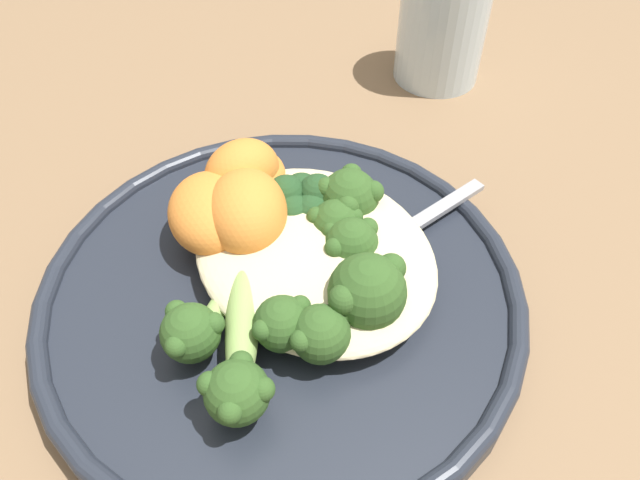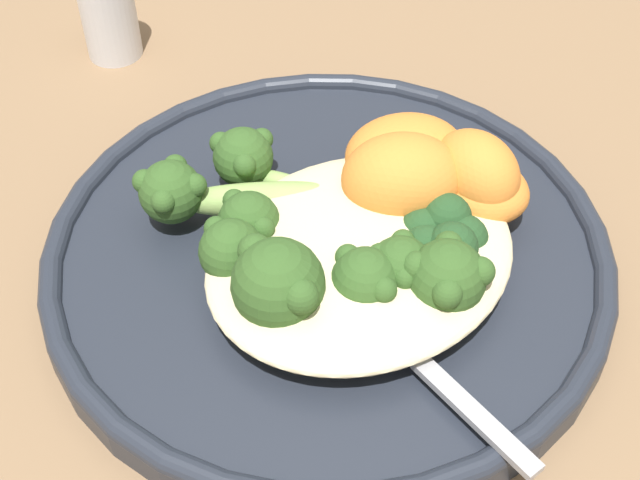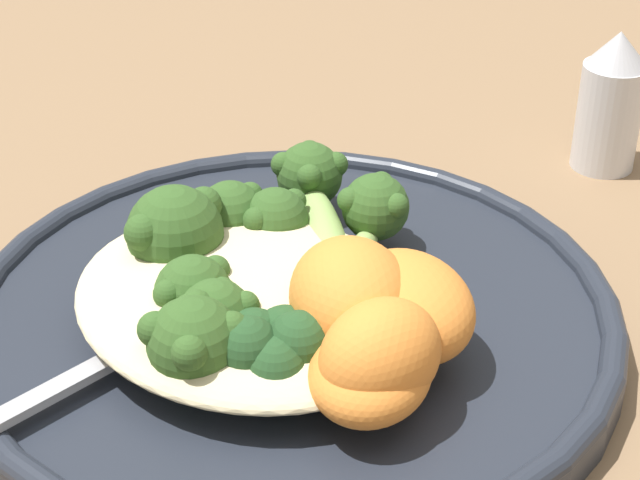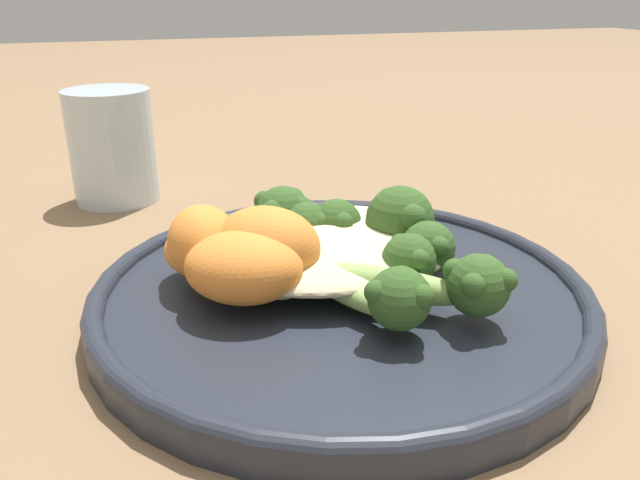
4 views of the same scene
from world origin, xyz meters
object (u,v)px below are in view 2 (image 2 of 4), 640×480
broccoli_stalk_6 (390,257)px  plate (330,252)px  sweet_potato_chunk_3 (402,178)px  salt_shaker (106,0)px  sweet_potato_chunk_1 (475,173)px  quinoa_mound (365,252)px  broccoli_stalk_1 (221,195)px  broccoli_stalk_3 (263,238)px  sweet_potato_chunk_2 (473,188)px  broccoli_stalk_2 (268,219)px  sweet_potato_chunk_0 (405,154)px  broccoli_stalk_4 (288,271)px  broccoli_stalk_7 (420,259)px  kale_tuft (442,237)px  spoon (402,342)px  broccoli_stalk_5 (360,265)px  broccoli_stalk_0 (253,162)px

broccoli_stalk_6 → plate: bearing=-157.9°
sweet_potato_chunk_3 → salt_shaker: 0.25m
sweet_potato_chunk_1 → salt_shaker: bearing=-76.2°
quinoa_mound → broccoli_stalk_1: (0.03, -0.07, 0.00)m
broccoli_stalk_1 → sweet_potato_chunk_1: (-0.11, 0.07, 0.01)m
quinoa_mound → broccoli_stalk_3: 0.05m
sweet_potato_chunk_2 → quinoa_mound: bearing=-2.4°
broccoli_stalk_2 → sweet_potato_chunk_1: (-0.10, 0.05, 0.01)m
broccoli_stalk_3 → broccoli_stalk_6: (-0.04, 0.05, 0.00)m
broccoli_stalk_3 → sweet_potato_chunk_0: 0.09m
broccoli_stalk_6 → sweet_potato_chunk_1: sweet_potato_chunk_1 is taller
broccoli_stalk_4 → broccoli_stalk_7: bearing=123.9°
sweet_potato_chunk_2 → salt_shaker: bearing=-76.8°
sweet_potato_chunk_2 → kale_tuft: 0.04m
sweet_potato_chunk_2 → spoon: (0.09, 0.05, -0.01)m
broccoli_stalk_3 → sweet_potato_chunk_0: bearing=178.2°
plate → broccoli_stalk_3: 0.04m
quinoa_mound → broccoli_stalk_2: size_ratio=2.03×
broccoli_stalk_3 → sweet_potato_chunk_1: sweet_potato_chunk_1 is taller
spoon → sweet_potato_chunk_0: bearing=138.0°
quinoa_mound → broccoli_stalk_7: broccoli_stalk_7 is taller
plate → kale_tuft: kale_tuft is taller
plate → broccoli_stalk_3: broccoli_stalk_3 is taller
sweet_potato_chunk_2 → broccoli_stalk_2: bearing=-26.8°
broccoli_stalk_2 → broccoli_stalk_7: broccoli_stalk_7 is taller
broccoli_stalk_2 → spoon: (-0.01, 0.09, -0.01)m
broccoli_stalk_5 → salt_shaker: 0.28m
sweet_potato_chunk_0 → broccoli_stalk_5: bearing=32.4°
broccoli_stalk_0 → spoon: size_ratio=0.67×
broccoli_stalk_3 → salt_shaker: 0.24m
sweet_potato_chunk_3 → spoon: size_ratio=0.55×
sweet_potato_chunk_2 → plate: bearing=-21.7°
plate → broccoli_stalk_3: size_ratio=2.66×
broccoli_stalk_1 → sweet_potato_chunk_1: 0.13m
broccoli_stalk_6 → broccoli_stalk_7: size_ratio=0.78×
broccoli_stalk_4 → broccoli_stalk_6: broccoli_stalk_4 is taller
kale_tuft → broccoli_stalk_5: bearing=-14.5°
broccoli_stalk_2 → broccoli_stalk_4: 0.04m
broccoli_stalk_6 → sweet_potato_chunk_1: size_ratio=1.82×
broccoli_stalk_3 → broccoli_stalk_7: broccoli_stalk_7 is taller
sweet_potato_chunk_3 → broccoli_stalk_0: bearing=-53.5°
broccoli_stalk_1 → broccoli_stalk_0: bearing=-124.2°
spoon → sweet_potato_chunk_3: bearing=139.2°
quinoa_mound → broccoli_stalk_1: 0.08m
broccoli_stalk_2 → broccoli_stalk_6: size_ratio=0.84×
sweet_potato_chunk_0 → salt_shaker: bearing=-78.0°
broccoli_stalk_2 → sweet_potato_chunk_3: 0.07m
kale_tuft → salt_shaker: bearing=-84.8°
broccoli_stalk_1 → broccoli_stalk_4: (0.01, 0.07, 0.01)m
sweet_potato_chunk_2 → kale_tuft: bearing=22.7°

